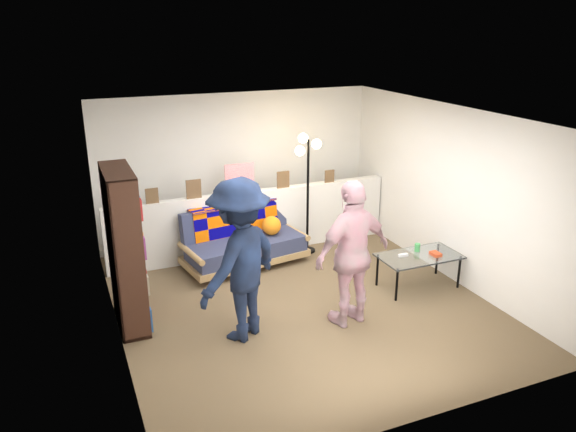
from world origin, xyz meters
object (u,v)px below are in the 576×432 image
(coffee_table, at_px, (419,257))
(floor_lamp, at_px, (307,170))
(person_left, at_px, (240,260))
(bookshelf, at_px, (125,254))
(person_right, at_px, (353,254))
(futon_sofa, at_px, (244,241))

(coffee_table, bearing_deg, floor_lamp, 116.89)
(floor_lamp, bearing_deg, person_left, -130.90)
(bookshelf, relative_size, coffee_table, 1.73)
(person_left, bearing_deg, person_right, 136.16)
(person_left, xyz_separation_m, person_right, (1.30, -0.22, -0.05))
(futon_sofa, bearing_deg, bookshelf, -148.48)
(futon_sofa, bearing_deg, person_left, -109.53)
(futon_sofa, height_order, person_right, person_right)
(futon_sofa, height_order, floor_lamp, floor_lamp)
(person_left, height_order, person_right, person_left)
(futon_sofa, xyz_separation_m, person_left, (-0.67, -1.90, 0.58))
(coffee_table, bearing_deg, person_left, -174.38)
(floor_lamp, distance_m, person_left, 2.67)
(bookshelf, relative_size, person_right, 1.07)
(person_left, distance_m, person_right, 1.32)
(futon_sofa, relative_size, bookshelf, 1.00)
(bookshelf, distance_m, person_right, 2.64)
(bookshelf, xyz_separation_m, person_right, (2.44, -1.01, -0.00))
(futon_sofa, height_order, bookshelf, bookshelf)
(futon_sofa, xyz_separation_m, floor_lamp, (1.06, 0.10, 0.96))
(bookshelf, xyz_separation_m, floor_lamp, (2.87, 1.21, 0.43))
(futon_sofa, relative_size, person_right, 1.07)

